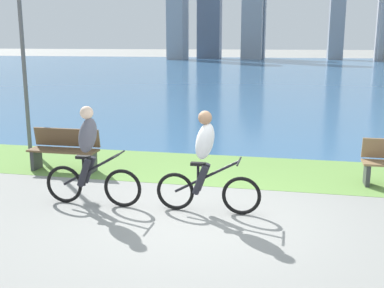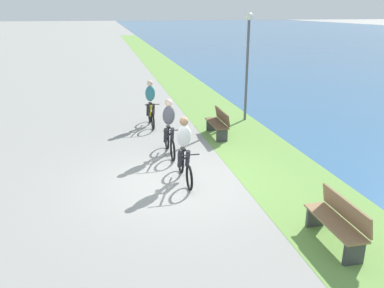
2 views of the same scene
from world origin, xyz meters
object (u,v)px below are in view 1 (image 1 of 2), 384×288
at_px(cyclist_lead, 206,163).
at_px(cyclist_trailing, 90,157).
at_px(bench_near_path, 65,150).
at_px(lamppost_tall, 22,45).

relative_size(cyclist_lead, cyclist_trailing, 1.00).
height_order(cyclist_trailing, bench_near_path, cyclist_trailing).
bearing_deg(cyclist_lead, cyclist_trailing, -178.37).
distance_m(cyclist_trailing, lamppost_tall, 5.16).
height_order(cyclist_trailing, lamppost_tall, lamppost_tall).
distance_m(cyclist_lead, lamppost_tall, 6.56).
xyz_separation_m(bench_near_path, lamppost_tall, (-1.80, 1.62, 2.18)).
xyz_separation_m(cyclist_trailing, bench_near_path, (-1.46, 1.94, -0.39)).
bearing_deg(cyclist_trailing, cyclist_lead, 1.63).
bearing_deg(bench_near_path, cyclist_lead, -28.80).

